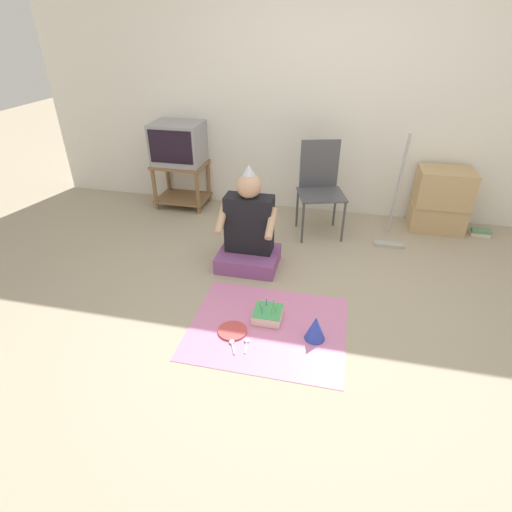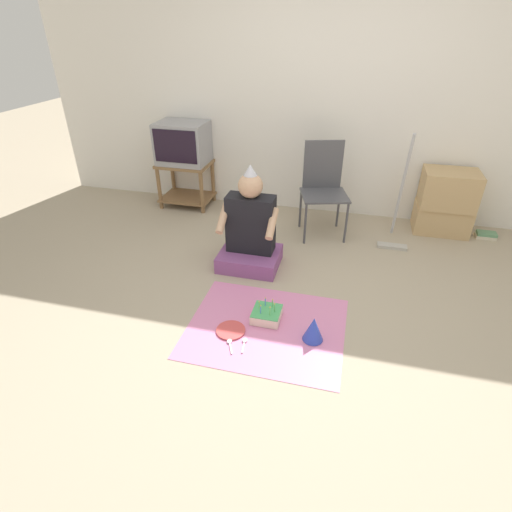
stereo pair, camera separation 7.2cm
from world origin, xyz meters
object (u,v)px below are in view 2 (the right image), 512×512
object	(u,v)px
birthday_cake	(267,314)
party_hat_blue	(313,329)
tv	(183,143)
book_pile	(486,235)
person_seated	(250,233)
cardboard_box_stack	(446,202)
folding_chair	(323,183)
paper_plate	(231,330)
dust_mop	(397,216)

from	to	relation	value
birthday_cake	party_hat_blue	size ratio (longest dim) A/B	1.13
tv	book_pile	bearing A→B (deg)	-0.95
person_seated	tv	bearing A→B (deg)	133.60
cardboard_box_stack	person_seated	size ratio (longest dim) A/B	0.70
folding_chair	paper_plate	world-z (taller)	folding_chair
folding_chair	book_pile	world-z (taller)	folding_chair
dust_mop	person_seated	size ratio (longest dim) A/B	1.19
cardboard_box_stack	paper_plate	world-z (taller)	cardboard_box_stack
paper_plate	party_hat_blue	bearing A→B (deg)	5.82
cardboard_box_stack	party_hat_blue	size ratio (longest dim) A/B	3.51
paper_plate	person_seated	bearing A→B (deg)	96.16
tv	cardboard_box_stack	xyz separation A→B (m)	(2.84, -0.00, -0.41)
birthday_cake	person_seated	bearing A→B (deg)	113.64
dust_mop	cardboard_box_stack	bearing A→B (deg)	41.11
paper_plate	tv	bearing A→B (deg)	119.81
folding_chair	paper_plate	bearing A→B (deg)	-103.97
dust_mop	book_pile	distance (m)	1.05
folding_chair	paper_plate	size ratio (longest dim) A/B	4.41
dust_mop	folding_chair	bearing A→B (deg)	170.42
tv	person_seated	size ratio (longest dim) A/B	0.59
cardboard_box_stack	person_seated	bearing A→B (deg)	-147.28
folding_chair	birthday_cake	world-z (taller)	folding_chair
dust_mop	party_hat_blue	distance (m)	1.69
folding_chair	person_seated	world-z (taller)	person_seated
birthday_cake	party_hat_blue	bearing A→B (deg)	-20.61
cardboard_box_stack	book_pile	xyz separation A→B (m)	(0.45, -0.05, -0.30)
birthday_cake	tv	bearing A→B (deg)	126.90
paper_plate	birthday_cake	bearing A→B (deg)	41.61
folding_chair	party_hat_blue	bearing A→B (deg)	-85.09
person_seated	paper_plate	world-z (taller)	person_seated
tv	person_seated	distance (m)	1.62
tv	book_pile	size ratio (longest dim) A/B	2.81
tv	paper_plate	world-z (taller)	tv
cardboard_box_stack	paper_plate	distance (m)	2.66
dust_mop	party_hat_blue	bearing A→B (deg)	-110.56
folding_chair	dust_mop	size ratio (longest dim) A/B	0.84
dust_mop	party_hat_blue	size ratio (longest dim) A/B	5.98
folding_chair	person_seated	bearing A→B (deg)	-122.94
party_hat_blue	dust_mop	bearing A→B (deg)	69.44
cardboard_box_stack	book_pile	size ratio (longest dim) A/B	3.35
cardboard_box_stack	book_pile	world-z (taller)	cardboard_box_stack
tv	dust_mop	world-z (taller)	dust_mop
book_pile	party_hat_blue	world-z (taller)	party_hat_blue
book_pile	paper_plate	world-z (taller)	book_pile
cardboard_box_stack	book_pile	bearing A→B (deg)	-6.48
dust_mop	paper_plate	size ratio (longest dim) A/B	5.27
folding_chair	birthday_cake	xyz separation A→B (m)	(-0.22, -1.56, -0.48)
party_hat_blue	person_seated	bearing A→B (deg)	128.18
cardboard_box_stack	person_seated	xyz separation A→B (m)	(-1.76, -1.13, -0.01)
person_seated	folding_chair	bearing A→B (deg)	57.06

